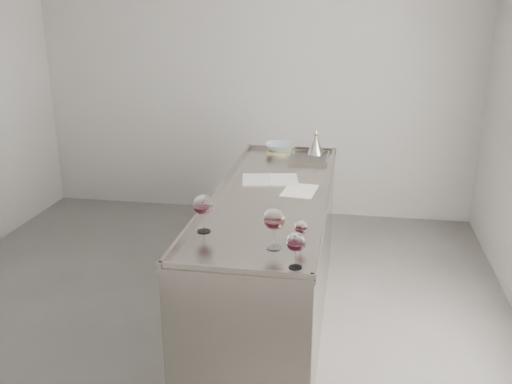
% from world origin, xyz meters
% --- Properties ---
extents(room_shell, '(4.54, 5.04, 2.84)m').
position_xyz_m(room_shell, '(0.00, 0.00, 1.40)').
color(room_shell, '#54514F').
rests_on(room_shell, ground).
extents(counter, '(0.77, 2.42, 0.97)m').
position_xyz_m(counter, '(0.50, 0.30, 0.47)').
color(counter, gray).
rests_on(counter, ground).
extents(wine_glass_left, '(0.11, 0.11, 0.21)m').
position_xyz_m(wine_glass_left, '(0.23, -0.42, 1.09)').
color(wine_glass_left, white).
rests_on(wine_glass_left, counter).
extents(wine_glass_middle, '(0.11, 0.11, 0.22)m').
position_xyz_m(wine_glass_middle, '(0.64, -0.57, 1.10)').
color(wine_glass_middle, white).
rests_on(wine_glass_middle, counter).
extents(wine_glass_right, '(0.09, 0.09, 0.18)m').
position_xyz_m(wine_glass_right, '(0.78, -0.78, 1.07)').
color(wine_glass_right, white).
rests_on(wine_glass_right, counter).
extents(wine_glass_small, '(0.07, 0.07, 0.14)m').
position_xyz_m(wine_glass_small, '(0.78, -0.52, 1.04)').
color(wine_glass_small, white).
rests_on(wine_glass_small, counter).
extents(notebook, '(0.44, 0.34, 0.02)m').
position_xyz_m(notebook, '(0.45, 0.60, 0.95)').
color(notebook, silver).
rests_on(notebook, counter).
extents(loose_paper_top, '(0.24, 0.33, 0.00)m').
position_xyz_m(loose_paper_top, '(0.68, 0.39, 0.94)').
color(loose_paper_top, silver).
rests_on(loose_paper_top, counter).
extents(trivet, '(0.30, 0.30, 0.02)m').
position_xyz_m(trivet, '(0.42, 1.38, 0.95)').
color(trivet, '#CAC183').
rests_on(trivet, counter).
extents(ceramic_bowl, '(0.28, 0.28, 0.06)m').
position_xyz_m(ceramic_bowl, '(0.42, 1.38, 0.99)').
color(ceramic_bowl, '#95A8AE').
rests_on(ceramic_bowl, trivet).
extents(wine_funnel, '(0.15, 0.15, 0.22)m').
position_xyz_m(wine_funnel, '(0.72, 1.38, 1.01)').
color(wine_funnel, gray).
rests_on(wine_funnel, counter).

